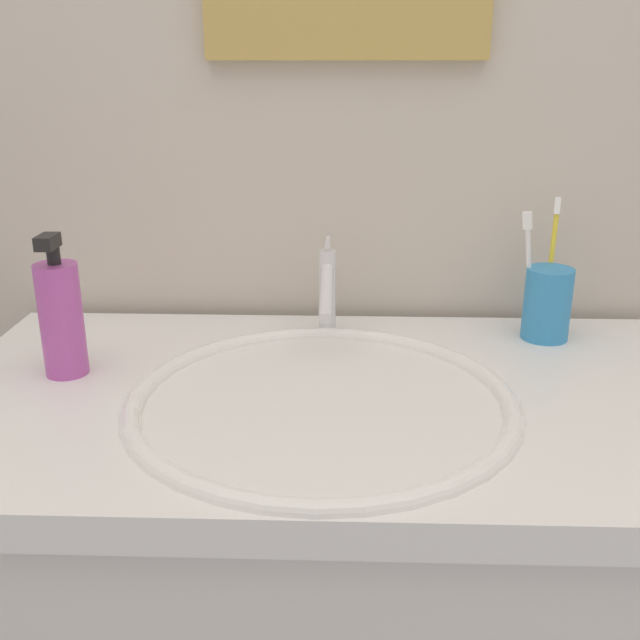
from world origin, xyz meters
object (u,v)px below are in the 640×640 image
object	(u,v)px
faucet	(325,290)
toothbrush_yellow	(549,256)
toothbrush_white	(526,265)
toothbrush_cup	(545,304)
soap_dispenser	(58,317)

from	to	relation	value
faucet	toothbrush_yellow	bearing A→B (deg)	7.07
toothbrush_yellow	toothbrush_white	world-z (taller)	toothbrush_yellow
toothbrush_cup	toothbrush_yellow	distance (m)	0.07
faucet	toothbrush_cup	xyz separation A→B (m)	(0.31, 0.00, -0.02)
toothbrush_yellow	soap_dispenser	world-z (taller)	toothbrush_yellow
faucet	soap_dispenser	xyz separation A→B (m)	(-0.32, -0.14, 0.01)
faucet	toothbrush_yellow	distance (m)	0.32
toothbrush_cup	soap_dispenser	distance (m)	0.64
faucet	toothbrush_cup	size ratio (longest dim) A/B	1.49
faucet	soap_dispenser	bearing A→B (deg)	-156.05
toothbrush_cup	toothbrush_yellow	size ratio (longest dim) A/B	0.55
toothbrush_yellow	toothbrush_white	bearing A→B (deg)	-141.06
faucet	toothbrush_yellow	size ratio (longest dim) A/B	0.82
toothbrush_cup	soap_dispenser	xyz separation A→B (m)	(-0.63, -0.14, 0.02)
toothbrush_cup	toothbrush_yellow	world-z (taller)	toothbrush_yellow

